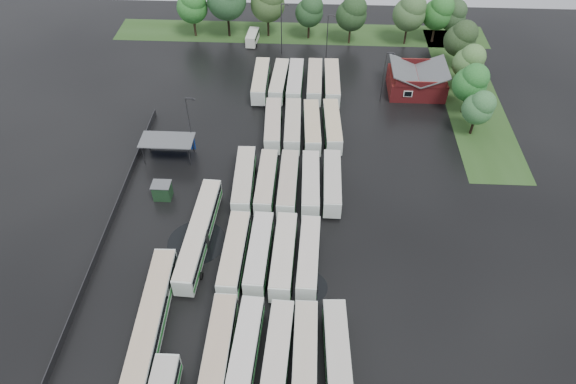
{
  "coord_description": "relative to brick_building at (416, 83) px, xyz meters",
  "views": [
    {
      "loc": [
        4.59,
        -39.93,
        52.31
      ],
      "look_at": [
        2.0,
        12.0,
        2.5
      ],
      "focal_mm": 32.0,
      "sensor_mm": 36.0,
      "label": 1
    }
  ],
  "objects": [
    {
      "name": "lamp_post_back_e",
      "position": [
        -16.27,
        11.19,
        3.52
      ],
      "size": [
        1.43,
        0.28,
        9.28
      ],
      "color": "#2D2D30",
      "rests_on": "ground"
    },
    {
      "name": "bus_r5c4",
      "position": [
        -15.46,
        -0.78,
        0.04
      ],
      "size": [
        2.82,
        12.49,
        3.47
      ],
      "rotation": [
        0.0,
        0.0,
        0.01
      ],
      "color": "silver",
      "rests_on": "ground"
    },
    {
      "name": "brick_building",
      "position": [
        0.0,
        0.0,
        0.0
      ],
      "size": [
        10.07,
        8.6,
        5.39
      ],
      "color": "maroon",
      "rests_on": "ground"
    },
    {
      "name": "lamp_post_nw",
      "position": [
        -37.69,
        -19.09,
        3.88
      ],
      "size": [
        1.52,
        0.3,
        9.9
      ],
      "color": "#2D2D30",
      "rests_on": "ground"
    },
    {
      "name": "artic_bus_west_c",
      "position": [
        -36.36,
        -51.94,
        0.06
      ],
      "size": [
        3.25,
        18.77,
        3.47
      ],
      "rotation": [
        0.0,
        0.0,
        0.03
      ],
      "color": "silver",
      "rests_on": "ground"
    },
    {
      "name": "bus_r1c2",
      "position": [
        -21.93,
        -55.29,
        -0.02
      ],
      "size": [
        3.16,
        12.19,
        3.36
      ],
      "rotation": [
        0.0,
        0.0,
        -0.05
      ],
      "color": "silver",
      "rests_on": "ground"
    },
    {
      "name": "tree_north_3",
      "position": [
        -19.96,
        19.79,
        4.3
      ],
      "size": [
        5.79,
        5.79,
        9.58
      ],
      "color": "black",
      "rests_on": "ground"
    },
    {
      "name": "bus_r1c1",
      "position": [
        -25.39,
        -54.94,
        -0.02
      ],
      "size": [
        3.16,
        12.18,
        3.36
      ],
      "rotation": [
        0.0,
        0.0,
        -0.05
      ],
      "color": "silver",
      "rests_on": "ground"
    },
    {
      "name": "bus_r3c0",
      "position": [
        -28.54,
        -28.07,
        0.04
      ],
      "size": [
        3.04,
        12.53,
        3.47
      ],
      "rotation": [
        0.0,
        0.0,
        0.03
      ],
      "color": "silver",
      "rests_on": "ground"
    },
    {
      "name": "tree_north_0",
      "position": [
        -44.33,
        19.7,
        4.98
      ],
      "size": [
        6.43,
        6.43,
        10.64
      ],
      "color": "#372A1B",
      "rests_on": "ground"
    },
    {
      "name": "lamp_post_ne",
      "position": [
        -6.53,
        -3.46,
        3.72
      ],
      "size": [
        1.48,
        0.29,
        9.63
      ],
      "color": "#2D2D30",
      "rests_on": "ground"
    },
    {
      "name": "minibus",
      "position": [
        -31.88,
        17.09,
        -0.54
      ],
      "size": [
        2.48,
        5.61,
        2.39
      ],
      "rotation": [
        0.0,
        0.0,
        -0.08
      ],
      "color": "silver",
      "rests_on": "ground"
    },
    {
      "name": "grass_strip_east",
      "position": [
        10.0,
        0.03,
        -1.86
      ],
      "size": [
        10.0,
        50.0,
        0.01
      ],
      "primitive_type": "cube",
      "color": "#254619",
      "rests_on": "ground"
    },
    {
      "name": "bus_r3c4",
      "position": [
        -15.75,
        -27.73,
        -0.06
      ],
      "size": [
        2.57,
        11.81,
        3.28
      ],
      "rotation": [
        0.0,
        0.0,
        -0.01
      ],
      "color": "silver",
      "rests_on": "ground"
    },
    {
      "name": "bus_r4c3",
      "position": [
        -18.88,
        -14.46,
        -0.02
      ],
      "size": [
        3.11,
        12.15,
        3.35
      ],
      "rotation": [
        0.0,
        0.0,
        0.05
      ],
      "color": "silver",
      "rests_on": "ground"
    },
    {
      "name": "bus_r1c4",
      "position": [
        -15.54,
        -54.9,
        -0.02
      ],
      "size": [
        3.13,
        12.16,
        3.35
      ],
      "rotation": [
        0.0,
        0.0,
        0.05
      ],
      "color": "silver",
      "rests_on": "ground"
    },
    {
      "name": "wash_shed",
      "position": [
        -41.2,
        -20.74,
        1.12
      ],
      "size": [
        8.2,
        4.2,
        3.58
      ],
      "color": "#2D2D30",
      "rests_on": "ground"
    },
    {
      "name": "bus_r5c3",
      "position": [
        -18.63,
        -0.61,
        0.01
      ],
      "size": [
        2.74,
        12.27,
        3.41
      ],
      "rotation": [
        0.0,
        0.0,
        -0.01
      ],
      "color": "silver",
      "rests_on": "ground"
    },
    {
      "name": "bus_r1c0",
      "position": [
        -28.28,
        -54.93,
        0.02
      ],
      "size": [
        2.7,
        12.36,
        3.44
      ],
      "rotation": [
        0.0,
        0.0,
        -0.01
      ],
      "color": "silver",
      "rests_on": "ground"
    },
    {
      "name": "bus_r3c3",
      "position": [
        -18.86,
        -28.14,
        -0.05
      ],
      "size": [
        2.69,
        11.89,
        3.3
      ],
      "rotation": [
        0.0,
        0.0,
        0.01
      ],
      "color": "silver",
      "rests_on": "ground"
    },
    {
      "name": "bus_r4c2",
      "position": [
        -22.05,
        -14.32,
        -0.01
      ],
      "size": [
        2.81,
        12.16,
        3.37
      ],
      "rotation": [
        0.0,
        0.0,
        0.02
      ],
      "color": "silver",
      "rests_on": "ground"
    },
    {
      "name": "tree_east_0",
      "position": [
        7.84,
        -12.54,
        3.46
      ],
      "size": [
        5.01,
        5.0,
        8.29
      ],
      "color": "black",
      "rests_on": "ground"
    },
    {
      "name": "lamp_post_back_w",
      "position": [
        -25.35,
        12.88,
        4.26
      ],
      "size": [
        1.63,
        0.32,
        10.55
      ],
      "color": "#2D2D30",
      "rests_on": "ground"
    },
    {
      "name": "tree_north_5",
      "position": [
        0.3,
        18.3,
        5.19
      ],
      "size": [
        6.62,
        6.62,
        10.97
      ],
      "color": "#312118",
      "rests_on": "ground"
    },
    {
      "name": "puddle_2",
      "position": [
        -33.86,
        -38.46,
        -1.86
      ],
      "size": [
        7.88,
        7.88,
        0.01
      ],
      "primitive_type": "cylinder",
      "color": "black",
      "rests_on": "ground"
    },
    {
      "name": "west_fence",
      "position": [
        -46.2,
        -34.77,
        -1.27
      ],
      "size": [
        0.1,
        50.0,
        1.2
      ],
      "primitive_type": "cube",
      "color": "#2D2D30",
      "rests_on": "ground"
    },
    {
      "name": "tree_east_1",
      "position": [
        7.62,
        -6.41,
        4.29
      ],
      "size": [
        5.78,
        5.78,
        9.57
      ],
      "color": "black",
      "rests_on": "ground"
    },
    {
      "name": "utility_hut",
      "position": [
        -40.2,
        -30.17,
        -0.55
      ],
      "size": [
        2.7,
        2.2,
        2.62
      ],
      "color": "black",
      "rests_on": "ground"
    },
    {
      "name": "bus_r4c4",
      "position": [
        -15.54,
        -14.02,
        -0.04
      ],
      "size": [
        3.14,
        12.07,
        3.33
      ],
      "rotation": [
        0.0,
        0.0,
        0.05
      ],
      "color": "silver",
      "rests_on": "ground"
    },
    {
      "name": "bus_r1c3",
      "position": [
        -18.97,
        -55.19,
        -0.02
      ],
      "size": [
        2.58,
        12.03,
        3.35
      ],
      "rotation": [
        0.0,
        0.0,
        -0.0
      ],
      "color": "silver",
      "rests_on": "ground"
    },
    {
      "name": "puddle_3",
      "position": [
        -18.87,
        -45.02,
        -1.86
      ],
      "size": [
        4.99,
        4.99,
        0.01
      ],
      "primitive_type": "cylinder",
      "color": "black",
      "rests_on": "ground"
    },
    {
      "name": "bus_r5c1",
      "position": [
        -25.13,
        -0.7,
        -0.04
      ],
      "size": [
        3.14,
        12.03,
        3.32
      ],
      "rotation": [
        0.0,
        0.0,
        -0.05
      ],
      "color": "silver",
      "rests_on": "ground"
    },
    {
      "name": "bus_r5c0",
      "position": [
        -28.53,
        -0.75,
        -0.0
      ],
      "size": [
        2.68,
        12.19,
        3.39
      ],
      "rotation": [
        0.0,
        0.0,
        0.01
      ],
      "color": "silver",
      "rests_on": "ground"
    },
    {
      "name": "bus_r2c1",
      "position": [
        -25.14,
        -41.45,
        -0.03
      ],
      "size": [
        2.91,
        12.06,
        3.34
      ],
      "rotation": [
        0.0,
        0.0,
        -0.03
      ],
      "color": "silver",
      "rests_on": "ground"
    },
    {
      "name": "bus_r2c3",
      "position": [
        -18.87,
        -41.7,
        -0.06
      ],
      "size": [
        2.91,
        11.87,
        3.28
      ],
      "rotation": [
        0.0,
        0.0,
        -0.04
      ],
      "color": "silver",
      "rests_on": "ground"
    },
    {
      "name": "tree_north_2",
      "position": [
        -28.61,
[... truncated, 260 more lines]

